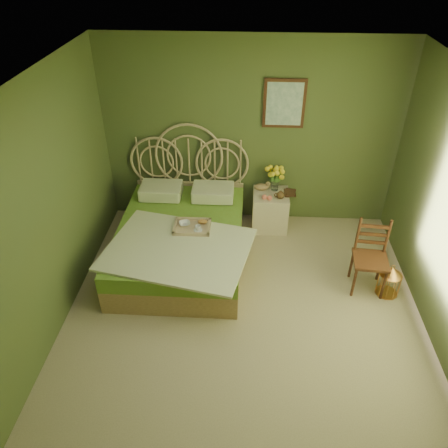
# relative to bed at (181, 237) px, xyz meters

# --- Properties ---
(floor) EXTENTS (4.50, 4.50, 0.00)m
(floor) POSITION_rel_bed_xyz_m (0.84, -1.21, -0.32)
(floor) COLOR tan
(floor) RESTS_ON ground
(ceiling) EXTENTS (4.50, 4.50, 0.00)m
(ceiling) POSITION_rel_bed_xyz_m (0.84, -1.21, 2.28)
(ceiling) COLOR silver
(ceiling) RESTS_ON wall_back
(wall_back) EXTENTS (4.00, 0.00, 4.00)m
(wall_back) POSITION_rel_bed_xyz_m (0.84, 1.04, 0.98)
(wall_back) COLOR #4B5E31
(wall_back) RESTS_ON floor
(wall_left) EXTENTS (0.00, 4.50, 4.50)m
(wall_left) POSITION_rel_bed_xyz_m (-1.16, -1.21, 0.98)
(wall_left) COLOR #4B5E31
(wall_left) RESTS_ON floor
(wall_art) EXTENTS (0.54, 0.04, 0.64)m
(wall_art) POSITION_rel_bed_xyz_m (1.27, 1.01, 1.43)
(wall_art) COLOR #391E0F
(wall_art) RESTS_ON wall_back
(bed) EXTENTS (1.85, 2.33, 1.44)m
(bed) POSITION_rel_bed_xyz_m (0.00, 0.00, 0.00)
(bed) COLOR tan
(bed) RESTS_ON floor
(nightstand) EXTENTS (0.50, 0.50, 0.98)m
(nightstand) POSITION_rel_bed_xyz_m (1.17, 0.78, 0.04)
(nightstand) COLOR beige
(nightstand) RESTS_ON floor
(chair) EXTENTS (0.43, 0.43, 0.89)m
(chair) POSITION_rel_bed_xyz_m (2.30, -0.39, 0.18)
(chair) COLOR #391E0F
(chair) RESTS_ON floor
(birdcage) EXTENTS (0.26, 0.26, 0.39)m
(birdcage) POSITION_rel_bed_xyz_m (2.54, -0.55, -0.12)
(birdcage) COLOR #D88C45
(birdcage) RESTS_ON floor
(book_lower) EXTENTS (0.16, 0.22, 0.02)m
(book_lower) POSITION_rel_bed_xyz_m (1.35, 0.79, 0.24)
(book_lower) COLOR #381E0F
(book_lower) RESTS_ON nightstand
(book_upper) EXTENTS (0.20, 0.24, 0.02)m
(book_upper) POSITION_rel_bed_xyz_m (1.35, 0.79, 0.26)
(book_upper) COLOR #472819
(book_upper) RESTS_ON nightstand
(cereal_bowl) EXTENTS (0.18, 0.18, 0.03)m
(cereal_bowl) POSITION_rel_bed_xyz_m (0.06, -0.07, 0.26)
(cereal_bowl) COLOR white
(cereal_bowl) RESTS_ON bed
(coffee_cup) EXTENTS (0.09, 0.09, 0.07)m
(coffee_cup) POSITION_rel_bed_xyz_m (0.24, -0.18, 0.28)
(coffee_cup) COLOR white
(coffee_cup) RESTS_ON bed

